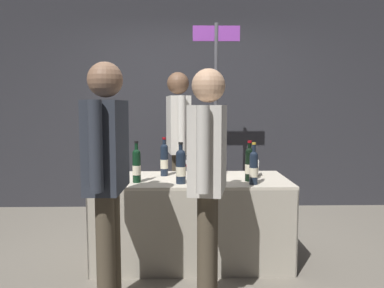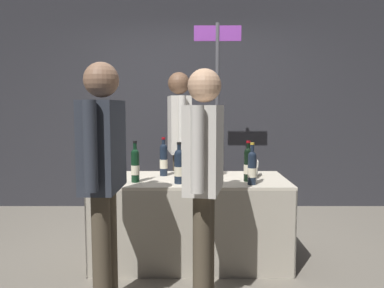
% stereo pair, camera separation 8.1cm
% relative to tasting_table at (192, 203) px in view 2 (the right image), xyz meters
% --- Properties ---
extents(ground_plane, '(12.00, 12.00, 0.00)m').
position_rel_tasting_table_xyz_m(ground_plane, '(0.00, 0.00, -0.51)').
color(ground_plane, gray).
extents(back_partition, '(7.48, 0.12, 3.15)m').
position_rel_tasting_table_xyz_m(back_partition, '(0.00, 1.89, 1.07)').
color(back_partition, '#2D2D33').
rests_on(back_partition, ground_plane).
extents(tasting_table, '(1.65, 0.75, 0.73)m').
position_rel_tasting_table_xyz_m(tasting_table, '(0.00, 0.00, 0.00)').
color(tasting_table, beige).
rests_on(tasting_table, ground_plane).
extents(featured_wine_bottle, '(0.08, 0.08, 0.34)m').
position_rel_tasting_table_xyz_m(featured_wine_bottle, '(-0.10, -0.21, 0.36)').
color(featured_wine_bottle, '#192333').
rests_on(featured_wine_bottle, tasting_table).
extents(display_bottle_0, '(0.07, 0.07, 0.34)m').
position_rel_tasting_table_xyz_m(display_bottle_0, '(-0.46, -0.16, 0.36)').
color(display_bottle_0, black).
rests_on(display_bottle_0, tasting_table).
extents(display_bottle_1, '(0.07, 0.07, 0.35)m').
position_rel_tasting_table_xyz_m(display_bottle_1, '(-0.25, 0.13, 0.37)').
color(display_bottle_1, '#192333').
rests_on(display_bottle_1, tasting_table).
extents(display_bottle_2, '(0.07, 0.07, 0.34)m').
position_rel_tasting_table_xyz_m(display_bottle_2, '(0.49, -0.26, 0.36)').
color(display_bottle_2, '#192333').
rests_on(display_bottle_2, tasting_table).
extents(display_bottle_3, '(0.07, 0.07, 0.34)m').
position_rel_tasting_table_xyz_m(display_bottle_3, '(0.48, -0.13, 0.37)').
color(display_bottle_3, black).
rests_on(display_bottle_3, tasting_table).
extents(wine_glass_near_vendor, '(0.07, 0.07, 0.14)m').
position_rel_tasting_table_xyz_m(wine_glass_near_vendor, '(-0.03, 0.11, 0.33)').
color(wine_glass_near_vendor, silver).
rests_on(wine_glass_near_vendor, tasting_table).
extents(flower_vase, '(0.09, 0.09, 0.40)m').
position_rel_tasting_table_xyz_m(flower_vase, '(0.22, 0.15, 0.34)').
color(flower_vase, silver).
rests_on(flower_vase, tasting_table).
extents(brochure_stand, '(0.04, 0.14, 0.14)m').
position_rel_tasting_table_xyz_m(brochure_stand, '(0.59, 0.11, 0.29)').
color(brochure_stand, silver).
rests_on(brochure_stand, tasting_table).
extents(vendor_presenter, '(0.28, 0.63, 1.71)m').
position_rel_tasting_table_xyz_m(vendor_presenter, '(-0.13, 0.86, 0.53)').
color(vendor_presenter, '#4C4233').
rests_on(vendor_presenter, ground_plane).
extents(taster_foreground_right, '(0.29, 0.60, 1.60)m').
position_rel_tasting_table_xyz_m(taster_foreground_right, '(0.09, -0.79, 0.45)').
color(taster_foreground_right, '#4C4233').
rests_on(taster_foreground_right, ground_plane).
extents(taster_foreground_left, '(0.22, 0.62, 1.63)m').
position_rel_tasting_table_xyz_m(taster_foreground_left, '(-0.57, -0.83, 0.47)').
color(taster_foreground_left, '#4C4233').
rests_on(taster_foreground_left, ground_plane).
extents(booth_signpost, '(0.52, 0.04, 2.26)m').
position_rel_tasting_table_xyz_m(booth_signpost, '(0.29, 1.03, 0.86)').
color(booth_signpost, '#47474C').
rests_on(booth_signpost, ground_plane).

